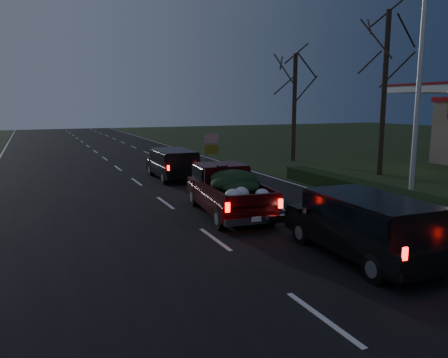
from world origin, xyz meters
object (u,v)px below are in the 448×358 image
object	(u,v)px
light_pole	(421,59)
lead_suv	(173,161)
pickup_truck	(228,188)
rear_suv	(367,221)

from	to	relation	value
light_pole	lead_suv	bearing A→B (deg)	133.02
light_pole	pickup_truck	world-z (taller)	light_pole
rear_suv	lead_suv	bearing A→B (deg)	95.59
light_pole	rear_suv	distance (m)	9.45
lead_suv	rear_suv	world-z (taller)	rear_suv
rear_suv	pickup_truck	bearing A→B (deg)	105.07
pickup_truck	light_pole	bearing A→B (deg)	2.64
light_pole	lead_suv	size ratio (longest dim) A/B	2.15
pickup_truck	lead_suv	size ratio (longest dim) A/B	1.15
pickup_truck	lead_suv	bearing A→B (deg)	93.22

